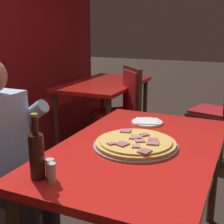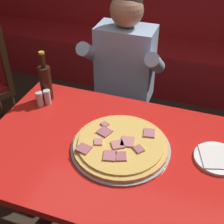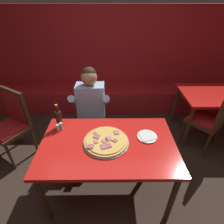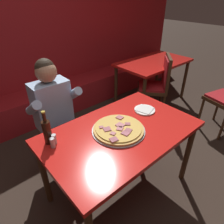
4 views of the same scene
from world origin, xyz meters
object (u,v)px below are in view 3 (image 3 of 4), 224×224
at_px(plate_white_paper, 147,136).
at_px(diner_seated_blue_shirt, 91,110).
at_px(beer_bottle, 59,119).
at_px(dining_chair_near_left, 212,117).
at_px(shaker_parmesan, 58,128).
at_px(dining_chair_far_right, 12,121).
at_px(background_dining_table, 223,99).
at_px(pizza, 106,141).
at_px(main_dining_table, 108,149).
at_px(shaker_oregano, 61,126).

xyz_separation_m(plate_white_paper, diner_seated_blue_shirt, (-0.66, 0.64, -0.08)).
xyz_separation_m(beer_bottle, dining_chair_near_left, (2.02, 0.44, -0.31)).
xyz_separation_m(plate_white_paper, shaker_parmesan, (-0.96, 0.11, 0.03)).
bearing_deg(plate_white_paper, dining_chair_far_right, 162.31).
xyz_separation_m(dining_chair_far_right, background_dining_table, (3.11, 0.41, 0.10)).
distance_m(beer_bottle, dining_chair_far_right, 0.92).
relative_size(shaker_parmesan, dining_chair_far_right, 0.09).
xyz_separation_m(beer_bottle, background_dining_table, (2.32, 0.78, -0.20)).
height_order(pizza, beer_bottle, beer_bottle).
distance_m(beer_bottle, background_dining_table, 2.46).
bearing_deg(dining_chair_near_left, dining_chair_far_right, -178.56).
xyz_separation_m(main_dining_table, dining_chair_far_right, (-1.33, 0.64, -0.11)).
relative_size(pizza, beer_bottle, 1.60).
height_order(beer_bottle, diner_seated_blue_shirt, diner_seated_blue_shirt).
bearing_deg(shaker_oregano, plate_white_paper, -8.57).
relative_size(pizza, shaker_parmesan, 5.43).
xyz_separation_m(shaker_parmesan, shaker_oregano, (0.03, 0.03, 0.00)).
distance_m(pizza, shaker_parmesan, 0.56).
bearing_deg(shaker_oregano, dining_chair_near_left, 13.69).
relative_size(main_dining_table, dining_chair_far_right, 1.36).
bearing_deg(diner_seated_blue_shirt, plate_white_paper, -44.25).
distance_m(pizza, plate_white_paper, 0.44).
bearing_deg(dining_chair_near_left, beer_bottle, -167.73).
height_order(shaker_parmesan, diner_seated_blue_shirt, diner_seated_blue_shirt).
distance_m(pizza, shaker_oregano, 0.54).
distance_m(main_dining_table, dining_chair_near_left, 1.64).
relative_size(pizza, shaker_oregano, 5.43).
xyz_separation_m(main_dining_table, beer_bottle, (-0.54, 0.27, 0.19)).
xyz_separation_m(plate_white_paper, beer_bottle, (-0.96, 0.19, 0.10)).
xyz_separation_m(shaker_parmesan, dining_chair_far_right, (-0.78, 0.45, -0.23)).
xyz_separation_m(pizza, shaker_oregano, (-0.50, 0.21, 0.02)).
bearing_deg(beer_bottle, dining_chair_near_left, 12.27).
xyz_separation_m(diner_seated_blue_shirt, background_dining_table, (2.02, 0.33, -0.03)).
bearing_deg(diner_seated_blue_shirt, dining_chair_far_right, -175.39).
relative_size(main_dining_table, shaker_parmesan, 15.95).
xyz_separation_m(dining_chair_near_left, background_dining_table, (0.30, 0.34, 0.10)).
bearing_deg(shaker_parmesan, main_dining_table, -19.51).
distance_m(shaker_oregano, diner_seated_blue_shirt, 0.58).
height_order(shaker_parmesan, dining_chair_far_right, dining_chair_far_right).
distance_m(pizza, dining_chair_far_right, 1.47).
bearing_deg(dining_chair_far_right, shaker_parmesan, -29.78).
height_order(plate_white_paper, shaker_oregano, shaker_oregano).
bearing_deg(dining_chair_far_right, plate_white_paper, -17.69).
bearing_deg(pizza, main_dining_table, -26.83).
relative_size(pizza, plate_white_paper, 2.22).
xyz_separation_m(pizza, beer_bottle, (-0.52, 0.26, 0.09)).
bearing_deg(beer_bottle, pizza, -26.47).
xyz_separation_m(dining_chair_far_right, dining_chair_near_left, (2.80, 0.07, -0.01)).
bearing_deg(beer_bottle, dining_chair_far_right, 154.79).
bearing_deg(main_dining_table, pizza, 153.17).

